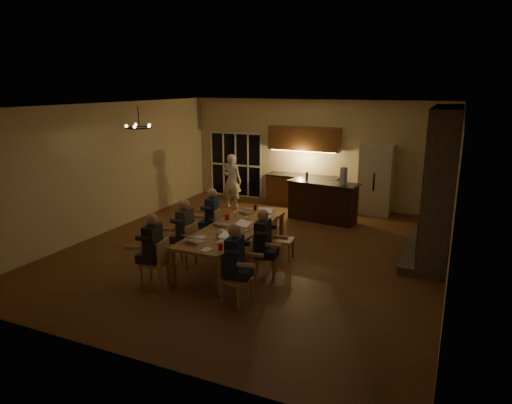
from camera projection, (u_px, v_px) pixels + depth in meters
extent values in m
plane|color=brown|center=(255.00, 250.00, 10.27)|extent=(9.00, 9.00, 0.00)
cube|color=beige|center=(316.00, 153.00, 13.86)|extent=(8.00, 0.04, 3.20)
cube|color=beige|center=(109.00, 167.00, 11.46)|extent=(0.04, 9.00, 3.20)
cube|color=beige|center=(456.00, 199.00, 8.28)|extent=(0.04, 9.00, 3.20)
cube|color=white|center=(255.00, 105.00, 9.47)|extent=(8.00, 9.00, 0.04)
cube|color=black|center=(236.00, 165.00, 15.03)|extent=(1.86, 0.08, 2.10)
cube|color=#5E564A|center=(441.00, 185.00, 9.47)|extent=(0.58, 2.50, 3.20)
cube|color=beige|center=(376.00, 180.00, 12.94)|extent=(0.90, 0.68, 2.00)
cube|color=#AF7546|center=(234.00, 245.00, 9.53)|extent=(1.10, 3.14, 0.75)
cube|color=black|center=(323.00, 201.00, 12.39)|extent=(1.98, 0.94, 1.08)
imported|color=silver|center=(232.00, 181.00, 13.65)|extent=(0.62, 0.43, 1.64)
torus|color=black|center=(139.00, 128.00, 9.51)|extent=(0.54, 0.54, 0.03)
cylinder|color=white|center=(222.00, 232.00, 8.98)|extent=(0.09, 0.09, 0.10)
cylinder|color=white|center=(246.00, 219.00, 9.85)|extent=(0.09, 0.09, 0.10)
cylinder|color=white|center=(235.00, 215.00, 10.20)|extent=(0.08, 0.08, 0.10)
cylinder|color=red|center=(221.00, 247.00, 8.16)|extent=(0.08, 0.08, 0.12)
cylinder|color=red|center=(227.00, 217.00, 9.98)|extent=(0.10, 0.10, 0.12)
cylinder|color=red|center=(266.00, 210.00, 10.57)|extent=(0.09, 0.09, 0.12)
cylinder|color=#B2B2B7|center=(217.00, 236.00, 8.73)|extent=(0.06, 0.06, 0.12)
cylinder|color=#3F0F0C|center=(255.00, 208.00, 10.72)|extent=(0.07, 0.07, 0.12)
cylinder|color=white|center=(239.00, 236.00, 8.87)|extent=(0.24, 0.24, 0.02)
cylinder|color=white|center=(200.00, 237.00, 8.80)|extent=(0.23, 0.23, 0.02)
cylinder|color=white|center=(266.00, 219.00, 9.98)|extent=(0.27, 0.27, 0.02)
cube|color=white|center=(207.00, 250.00, 8.15)|extent=(0.18, 0.23, 0.01)
cylinder|color=#99999E|center=(307.00, 176.00, 12.42)|extent=(0.07, 0.07, 0.24)
cube|color=silver|center=(344.00, 176.00, 11.93)|extent=(0.18, 0.18, 0.44)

